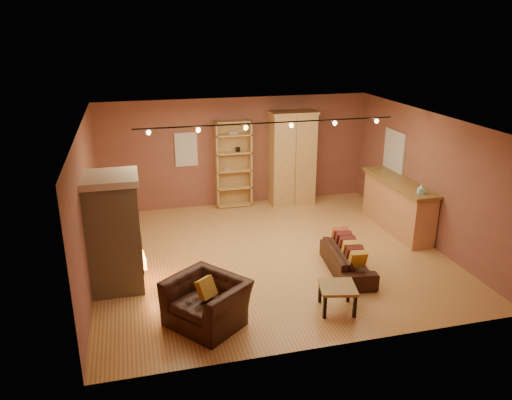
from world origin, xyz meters
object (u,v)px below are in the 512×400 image
object	(u,v)px
bookcase	(233,163)
armoire	(292,158)
bar_counter	(398,205)
armchair	(206,295)
fireplace	(115,233)
loveseat	(348,255)
coffee_table	(338,289)

from	to	relation	value
bookcase	armoire	world-z (taller)	armoire
bookcase	bar_counter	world-z (taller)	bookcase
bar_counter	armchair	xyz separation A→B (m)	(-4.87, -2.76, -0.09)
fireplace	loveseat	distance (m)	4.35
armoire	armchair	bearing A→B (deg)	-121.01
fireplace	bookcase	distance (m)	4.74
bookcase	loveseat	world-z (taller)	bookcase
loveseat	armchair	xyz separation A→B (m)	(-2.89, -1.06, 0.15)
loveseat	armoire	bearing A→B (deg)	3.90
bookcase	fireplace	bearing A→B (deg)	-128.00
fireplace	loveseat	bearing A→B (deg)	-7.04
bookcase	loveseat	distance (m)	4.53
armchair	coffee_table	world-z (taller)	armchair
armchair	bookcase	bearing A→B (deg)	125.02
bar_counter	armchair	world-z (taller)	bar_counter
armoire	bar_counter	xyz separation A→B (m)	(1.79, -2.37, -0.63)
bar_counter	armchair	size ratio (longest dim) A/B	1.80
bookcase	coffee_table	world-z (taller)	bookcase
fireplace	coffee_table	bearing A→B (deg)	-26.12
armchair	coffee_table	xyz separation A→B (m)	(2.16, -0.14, -0.13)
bar_counter	armoire	bearing A→B (deg)	127.08
fireplace	bar_counter	size ratio (longest dim) A/B	0.85
armoire	loveseat	bearing A→B (deg)	-92.69
armchair	armoire	bearing A→B (deg)	110.23
coffee_table	armchair	bearing A→B (deg)	176.25
loveseat	armchair	world-z (taller)	armchair
armchair	fireplace	bearing A→B (deg)	-178.07
bar_counter	coffee_table	world-z (taller)	bar_counter
fireplace	armchair	xyz separation A→B (m)	(1.37, -1.59, -0.55)
coffee_table	loveseat	bearing A→B (deg)	58.91
fireplace	bookcase	bearing A→B (deg)	52.00
loveseat	fireplace	bearing A→B (deg)	89.55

